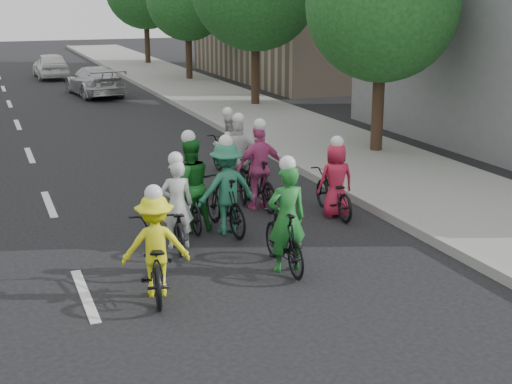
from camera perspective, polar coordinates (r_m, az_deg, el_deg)
ground at (r=10.82m, az=-13.53°, el=-8.03°), size 120.00×120.00×0.00m
sidewalk_right at (r=22.29m, az=3.30°, el=4.79°), size 4.00×80.00×0.15m
curb_right at (r=21.56m, az=-1.43°, el=4.48°), size 0.18×80.00×0.18m
tree_r_0 at (r=19.27m, az=10.09°, el=14.52°), size 4.00×4.00×5.97m
cyclist_0 at (r=12.40m, az=-6.39°, el=-1.90°), size 0.86×1.78×1.70m
cyclist_1 at (r=13.16m, az=-5.37°, el=0.00°), size 0.87×1.48×1.90m
cyclist_2 at (r=10.49m, az=-8.09°, el=-4.89°), size 1.07×2.06×1.67m
cyclist_3 at (r=14.49m, az=0.24°, el=1.33°), size 1.03×1.73×1.87m
cyclist_4 at (r=14.12m, az=6.27°, el=0.34°), size 0.75×1.74×1.62m
cyclist_5 at (r=11.26m, az=2.34°, el=-3.11°), size 0.64×1.66×1.87m
cyclist_6 at (r=17.08m, az=-2.30°, el=3.22°), size 0.78×1.83×1.68m
cyclist_7 at (r=13.00m, az=-2.44°, el=-0.23°), size 1.14×1.81×1.84m
cyclist_8 at (r=15.24m, az=-1.46°, el=1.86°), size 1.06×1.89×1.86m
follow_car_lead at (r=31.57m, az=-12.77°, el=8.66°), size 2.23×4.53×1.27m
follow_car_trail at (r=38.79m, az=-16.10°, el=9.72°), size 1.64×3.91×1.32m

